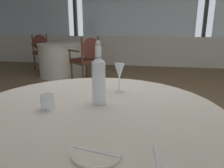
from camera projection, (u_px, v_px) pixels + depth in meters
The scene contains 11 objects.
ground_plane at pixel (114, 124), 2.66m from camera, with size 15.07×15.07×0.00m, color #756047.
window_wall_far at pixel (137, 28), 6.15m from camera, with size 11.59×0.14×2.72m.
side_plate at pixel (97, 152), 0.74m from camera, with size 0.18×0.18×0.01m, color silver.
butter_knife at pixel (97, 151), 0.74m from camera, with size 0.18×0.02×0.00m, color silver.
dinner_fork at pixel (159, 163), 0.69m from camera, with size 0.18×0.02×0.00m, color silver.
water_bottle at pixel (99, 79), 1.18m from camera, with size 0.08×0.08×0.35m.
wine_glass at pixel (119, 72), 1.39m from camera, with size 0.07×0.07×0.19m.
water_tumbler at pixel (47, 102), 1.13m from camera, with size 0.07×0.07×0.08m, color white.
background_table_0 at pixel (62, 60), 5.07m from camera, with size 1.10×1.10×0.76m.
dining_chair_0_0 at pixel (87, 56), 4.34m from camera, with size 0.64×0.66×0.96m.
dining_chair_0_1 at pixel (42, 49), 5.70m from camera, with size 0.64×0.66×0.94m.
Camera 1 is at (0.39, -2.40, 1.20)m, focal length 34.33 mm.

